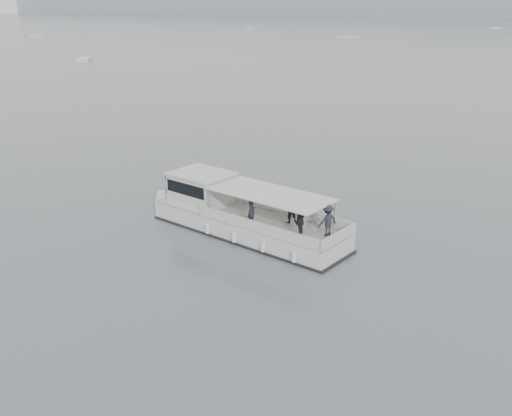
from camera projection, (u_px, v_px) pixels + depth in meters
The scene contains 2 objects.
ground at pixel (209, 252), 28.53m from camera, with size 1400.00×1400.00×0.00m, color #51595F.
tour_boat at pixel (232, 214), 31.14m from camera, with size 13.08×4.69×5.44m.
Camera 1 is at (15.69, -21.01, 11.71)m, focal length 40.00 mm.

